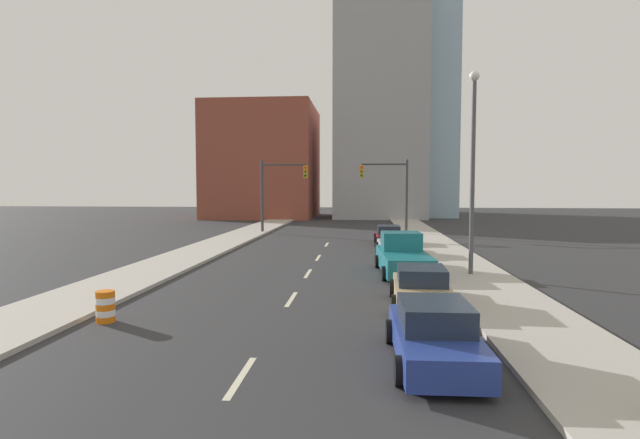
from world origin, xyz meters
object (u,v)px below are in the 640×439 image
traffic_barrel (105,307)px  street_lamp (473,160)px  sedan_blue (434,335)px  sedan_tan (421,288)px  traffic_signal_left (275,186)px  sedan_maroon (389,236)px  traffic_signal_right (393,186)px  pickup_truck_teal (403,257)px  sedan_silver (396,245)px

traffic_barrel → street_lamp: 16.07m
street_lamp → sedan_blue: size_ratio=2.02×
street_lamp → sedan_tan: 8.02m
traffic_signal_left → sedan_maroon: bearing=-40.3°
sedan_blue → traffic_signal_right: bearing=87.3°
sedan_blue → pickup_truck_teal: (0.22, 12.12, 0.13)m
traffic_signal_left → sedan_maroon: (9.65, -8.18, -3.55)m
street_lamp → pickup_truck_teal: (-3.00, 0.71, -4.51)m
sedan_tan → sedan_maroon: size_ratio=0.98×
traffic_signal_left → street_lamp: bearing=-58.6°
traffic_signal_right → pickup_truck_teal: traffic_signal_right is taller
sedan_maroon → traffic_signal_left: bearing=140.0°
sedan_blue → sedan_tan: 5.56m
street_lamp → pickup_truck_teal: bearing=166.6°
traffic_signal_left → pickup_truck_teal: traffic_signal_left is taller
pickup_truck_teal → sedan_silver: (0.05, 6.19, -0.14)m
sedan_tan → traffic_signal_left: bearing=112.2°
street_lamp → sedan_tan: size_ratio=2.09×
traffic_signal_right → traffic_signal_left: bearing=180.0°
traffic_signal_left → sedan_maroon: traffic_signal_left is taller
traffic_signal_right → sedan_tan: traffic_signal_right is taller
traffic_barrel → sedan_tan: sedan_tan is taller
traffic_signal_left → sedan_blue: (9.50, -32.23, -3.53)m
traffic_signal_right → street_lamp: (2.29, -20.82, 1.11)m
traffic_barrel → sedan_silver: sedan_silver is taller
traffic_signal_right → traffic_barrel: traffic_signal_right is taller
traffic_signal_left → traffic_signal_right: bearing=0.0°
pickup_truck_teal → traffic_barrel: bearing=-139.0°
traffic_signal_left → sedan_blue: traffic_signal_left is taller
traffic_signal_right → pickup_truck_teal: size_ratio=1.12×
traffic_signal_right → street_lamp: street_lamp is taller
pickup_truck_teal → street_lamp: bearing=-16.8°
traffic_signal_left → sedan_silver: size_ratio=1.43×
sedan_silver → street_lamp: bearing=-70.1°
traffic_signal_left → pickup_truck_teal: 22.59m
sedan_tan → sedan_maroon: 18.51m
traffic_signal_right → sedan_maroon: traffic_signal_right is taller
traffic_signal_left → pickup_truck_teal: bearing=-64.2°
traffic_signal_left → sedan_tan: (9.84, -26.68, -3.55)m
traffic_signal_left → traffic_barrel: (0.11, -29.53, -3.70)m
sedan_tan → sedan_maroon: (-0.20, 18.51, 0.00)m
sedan_silver → sedan_maroon: 5.74m
traffic_signal_right → traffic_barrel: (-10.32, -29.53, -3.70)m
street_lamp → traffic_barrel: bearing=-145.4°
sedan_tan → sedan_maroon: sedan_maroon is taller
sedan_blue → sedan_maroon: size_ratio=1.01×
street_lamp → sedan_blue: (-3.22, -11.41, -4.63)m
traffic_signal_right → street_lamp: bearing=-83.7°
pickup_truck_teal → sedan_maroon: bearing=87.0°
street_lamp → pickup_truck_teal: street_lamp is taller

